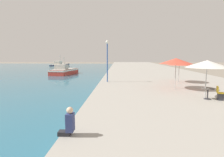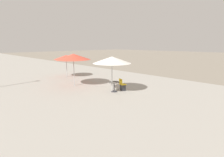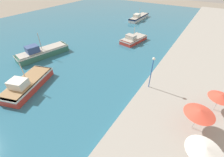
% 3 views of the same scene
% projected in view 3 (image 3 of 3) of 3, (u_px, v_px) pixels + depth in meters
% --- Properties ---
extents(water_basin, '(56.00, 90.00, 0.04)m').
position_uv_depth(water_basin, '(79.00, 25.00, 45.29)').
color(water_basin, '#2D6B84').
rests_on(water_basin, ground_plane).
extents(quay_promenade, '(16.00, 90.00, 0.77)m').
position_uv_depth(quay_promenade, '(215.00, 54.00, 29.45)').
color(quay_promenade, '#A39E93').
rests_on(quay_promenade, ground_plane).
extents(fishing_boat_near, '(5.56, 8.53, 4.08)m').
position_uv_depth(fishing_boat_near, '(27.00, 84.00, 21.14)').
color(fishing_boat_near, red).
rests_on(fishing_boat_near, water_basin).
extents(fishing_boat_mid, '(4.85, 10.03, 4.63)m').
position_uv_depth(fishing_boat_mid, '(42.00, 52.00, 28.81)').
color(fishing_boat_mid, '#33705B').
rests_on(fishing_boat_mid, water_basin).
extents(fishing_boat_far, '(4.18, 7.22, 3.42)m').
position_uv_depth(fishing_boat_far, '(133.00, 39.00, 34.68)').
color(fishing_boat_far, red).
rests_on(fishing_boat_far, water_basin).
extents(fishing_boat_distant, '(2.42, 11.07, 3.72)m').
position_uv_depth(fishing_boat_distant, '(139.00, 17.00, 49.59)').
color(fishing_boat_distant, silver).
rests_on(fishing_boat_distant, water_basin).
extents(cafe_umbrella_pink, '(2.76, 2.76, 2.60)m').
position_uv_depth(cafe_umbrella_pink, '(205.00, 149.00, 11.19)').
color(cafe_umbrella_pink, '#B7B7B7').
rests_on(cafe_umbrella_pink, quay_promenade).
extents(cafe_umbrella_white, '(2.80, 2.80, 2.68)m').
position_uv_depth(cafe_umbrella_white, '(200.00, 112.00, 13.98)').
color(cafe_umbrella_white, '#B7B7B7').
rests_on(cafe_umbrella_white, quay_promenade).
extents(cafe_umbrella_striped, '(2.48, 2.48, 2.31)m').
position_uv_depth(cafe_umbrella_striped, '(221.00, 96.00, 16.17)').
color(cafe_umbrella_striped, '#B7B7B7').
rests_on(cafe_umbrella_striped, quay_promenade).
extents(lamppost, '(0.36, 0.36, 4.56)m').
position_uv_depth(lamppost, '(152.00, 68.00, 18.91)').
color(lamppost, '#28519E').
rests_on(lamppost, quay_promenade).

